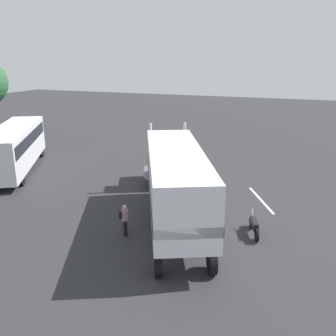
# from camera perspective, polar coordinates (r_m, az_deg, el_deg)

# --- Properties ---
(ground_plane) EXTENTS (120.00, 120.00, 0.00)m
(ground_plane) POSITION_cam_1_polar(r_m,az_deg,el_deg) (25.44, -0.83, -2.79)
(ground_plane) COLOR #2D2D30
(lane_stripe_near) EXTENTS (4.13, 1.82, 0.01)m
(lane_stripe_near) POSITION_cam_1_polar(r_m,az_deg,el_deg) (24.77, 7.04, -3.46)
(lane_stripe_near) COLOR silver
(lane_stripe_near) RESTS_ON ground_plane
(lane_stripe_mid) EXTENTS (4.02, 2.08, 0.01)m
(lane_stripe_mid) POSITION_cam_1_polar(r_m,az_deg,el_deg) (23.73, 14.14, -4.79)
(lane_stripe_mid) COLOR silver
(lane_stripe_mid) RESTS_ON ground_plane
(semi_truck) EXTENTS (13.89, 8.25, 4.50)m
(semi_truck) POSITION_cam_1_polar(r_m,az_deg,el_deg) (19.51, 0.90, -1.14)
(semi_truck) COLOR white
(semi_truck) RESTS_ON ground_plane
(person_bystander) EXTENTS (0.40, 0.48, 1.63)m
(person_bystander) POSITION_cam_1_polar(r_m,az_deg,el_deg) (18.43, -6.72, -7.81)
(person_bystander) COLOR black
(person_bystander) RESTS_ON ground_plane
(parked_bus) EXTENTS (10.84, 7.62, 3.40)m
(parked_bus) POSITION_cam_1_polar(r_m,az_deg,el_deg) (30.64, -22.61, 3.33)
(parked_bus) COLOR silver
(parked_bus) RESTS_ON ground_plane
(motorcycle) EXTENTS (2.03, 0.77, 1.12)m
(motorcycle) POSITION_cam_1_polar(r_m,az_deg,el_deg) (19.06, 13.14, -8.67)
(motorcycle) COLOR black
(motorcycle) RESTS_ON ground_plane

